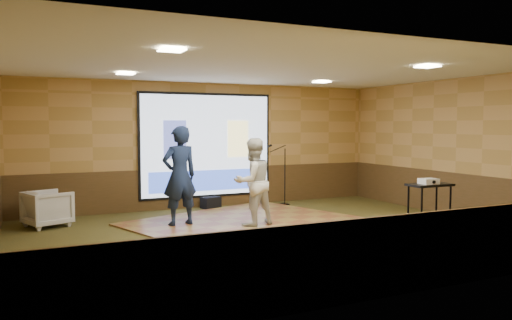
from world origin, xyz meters
name	(u,v)px	position (x,y,z in m)	size (l,w,h in m)	color
ground	(270,235)	(0.00, 0.00, 0.00)	(9.00, 9.00, 0.00)	#2C3417
room_shell	(271,119)	(0.00, 0.00, 2.09)	(9.04, 7.04, 3.02)	tan
wainscot_back	(207,187)	(0.00, 3.48, 0.47)	(9.00, 0.04, 0.95)	#433216
wainscot_front	(403,254)	(0.00, -3.48, 0.47)	(9.00, 0.04, 0.95)	#433216
wainscot_right	(454,195)	(4.48, 0.00, 0.47)	(0.04, 7.00, 0.95)	#433216
projector_screen	(207,146)	(0.00, 3.44, 1.47)	(3.32, 0.06, 2.52)	black
downlight_nw	(126,74)	(-2.20, 1.80, 2.97)	(0.32, 0.32, 0.02)	beige
downlight_ne	(322,82)	(2.20, 1.80, 2.97)	(0.32, 0.32, 0.02)	beige
downlight_sw	(172,50)	(-2.20, -1.50, 2.97)	(0.32, 0.32, 0.02)	beige
downlight_se	(427,67)	(2.20, -1.50, 2.97)	(0.32, 0.32, 0.02)	beige
dance_floor	(243,222)	(0.02, 1.29, 0.02)	(4.27, 3.25, 0.03)	olive
player_left	(180,176)	(-1.26, 1.45, 1.00)	(0.71, 0.46, 1.94)	#152142
player_right	(253,182)	(0.02, 0.81, 0.88)	(0.83, 0.65, 1.71)	beige
av_table	(429,198)	(2.94, -0.86, 0.60)	(0.84, 0.44, 0.88)	black
projector	(428,181)	(2.87, -0.90, 0.93)	(0.31, 0.26, 0.10)	white
mic_stand	(283,185)	(1.83, 2.96, 0.49)	(0.60, 0.24, 1.52)	black
banquet_chair	(48,209)	(-3.62, 2.51, 0.36)	(0.76, 0.79, 0.71)	gray
duffel_bag	(211,203)	(0.01, 3.23, 0.13)	(0.43, 0.29, 0.27)	black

